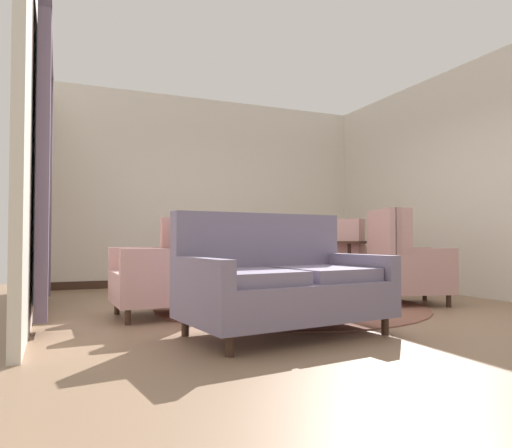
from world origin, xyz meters
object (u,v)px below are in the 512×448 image
armchair_beside_settee (338,263)px  armchair_near_window (163,272)px  settee (281,284)px  side_table (350,264)px  porcelain_vase (277,248)px  armchair_near_sideboard (403,264)px  armchair_back_corner (230,262)px  coffee_table (276,272)px

armchair_beside_settee → armchair_near_window: size_ratio=1.19×
settee → side_table: bearing=35.9°
armchair_beside_settee → settee: bearing=102.5°
armchair_beside_settee → side_table: bearing=131.8°
porcelain_vase → armchair_beside_settee: armchair_beside_settee is taller
settee → armchair_near_sideboard: (2.07, 1.01, 0.07)m
settee → side_table: size_ratio=2.32×
settee → armchair_near_sideboard: bearing=18.2°
armchair_beside_settee → armchair_near_sideboard: 1.19m
settee → armchair_beside_settee: armchair_beside_settee is taller
armchair_back_corner → armchair_beside_settee: size_ratio=0.88×
armchair_near_sideboard → armchair_beside_settee: bearing=22.4°
porcelain_vase → armchair_near_window: bearing=-170.0°
porcelain_vase → side_table: porcelain_vase is taller
porcelain_vase → settee: size_ratio=0.21×
armchair_back_corner → side_table: bearing=131.4°
coffee_table → armchair_near_window: bearing=-170.3°
armchair_near_window → settee: bearing=27.9°
settee → armchair_near_window: armchair_near_window is taller
coffee_table → armchair_near_window: armchair_near_window is taller
side_table → settee: bearing=-136.3°
armchair_back_corner → coffee_table: bearing=81.6°
armchair_near_window → coffee_table: bearing=97.7°
settee → armchair_back_corner: armchair_back_corner is taller
armchair_near_sideboard → armchair_near_window: size_ratio=1.11×
coffee_table → armchair_back_corner: (-0.11, 1.24, 0.05)m
armchair_near_window → armchair_back_corner: bearing=138.2°
coffee_table → porcelain_vase: bearing=25.4°
armchair_near_window → side_table: size_ratio=1.35×
armchair_near_sideboard → armchair_near_window: 2.78m
armchair_near_sideboard → coffee_table: bearing=88.8°
armchair_near_sideboard → settee: bearing=132.0°
porcelain_vase → armchair_near_sideboard: (1.41, -0.46, -0.19)m
settee → side_table: 2.55m
armchair_back_corner → armchair_near_sideboard: bearing=119.0°
armchair_back_corner → porcelain_vase: bearing=82.8°
armchair_back_corner → armchair_beside_settee: bearing=146.8°
coffee_table → armchair_beside_settee: bearing=29.4°
armchair_back_corner → side_table: armchair_back_corner is taller
settee → armchair_near_window: size_ratio=1.72×
settee → armchair_beside_settee: size_ratio=1.44×
armchair_near_sideboard → armchair_near_window: armchair_near_sideboard is taller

